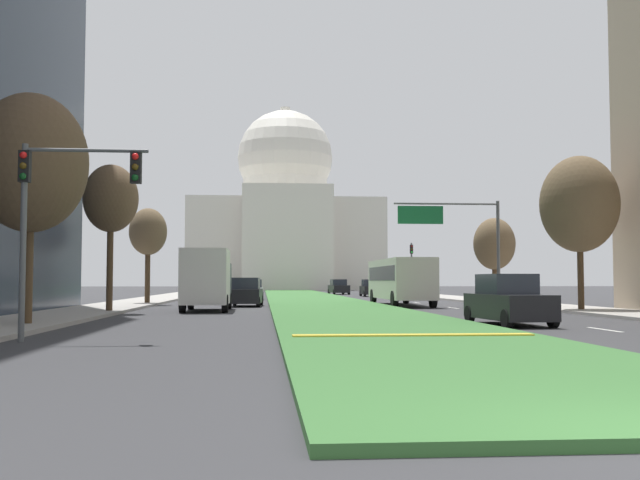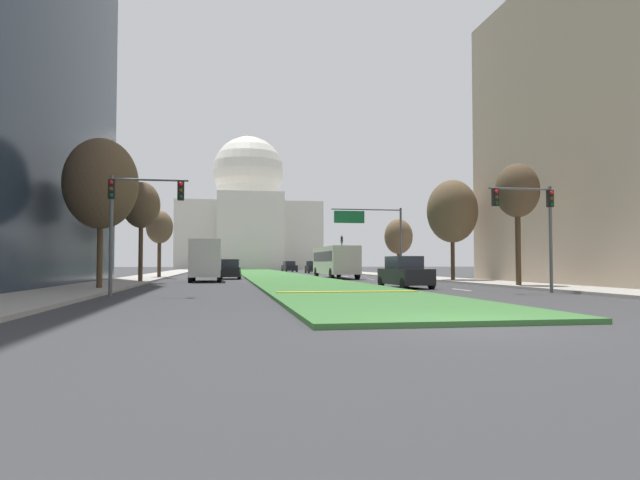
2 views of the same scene
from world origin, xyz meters
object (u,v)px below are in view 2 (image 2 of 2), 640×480
object	(u,v)px
traffic_light_near_left	(132,208)
sedan_very_far	(289,267)
overhead_guide_sign	(374,227)
street_tree_left_near	(101,184)
sedan_lead_stopped	(405,273)
city_bus	(335,260)
street_tree_right_far	(399,237)
capitol_building	(248,217)
box_truck_delivery	(206,260)
street_tree_right_mid	(452,211)
traffic_light_near_right	(535,215)
sedan_far_horizon	(313,267)
traffic_light_far_right	(342,249)
street_tree_left_far	(160,228)
sedan_distant	(230,268)
street_tree_left_mid	(141,206)
sedan_midblock	(230,270)
street_tree_right_near	(517,192)

from	to	relation	value
traffic_light_near_left	sedan_very_far	xyz separation A→B (m)	(14.23, 65.35, -2.98)
overhead_guide_sign	street_tree_left_near	size ratio (longest dim) A/B	0.81
sedan_lead_stopped	city_bus	bearing A→B (deg)	89.99
street_tree_right_far	capitol_building	bearing A→B (deg)	98.66
box_truck_delivery	city_bus	bearing A→B (deg)	33.97
box_truck_delivery	street_tree_right_mid	bearing A→B (deg)	-8.55
street_tree_right_mid	traffic_light_near_right	bearing A→B (deg)	-99.37
capitol_building	sedan_far_horizon	size ratio (longest dim) A/B	7.83
city_bus	traffic_light_far_right	bearing A→B (deg)	76.58
traffic_light_near_left	street_tree_left_near	size ratio (longest dim) A/B	0.64
traffic_light_far_right	sedan_far_horizon	size ratio (longest dim) A/B	1.24
street_tree_right_mid	street_tree_left_far	world-z (taller)	street_tree_right_mid
capitol_building	street_tree_right_far	size ratio (longest dim) A/B	5.49
sedan_distant	sedan_far_horizon	distance (m)	16.84
traffic_light_near_right	street_tree_right_mid	distance (m)	16.75
overhead_guide_sign	box_truck_delivery	world-z (taller)	overhead_guide_sign
street_tree_right_far	sedan_distant	size ratio (longest dim) A/B	1.42
traffic_light_near_right	box_truck_delivery	world-z (taller)	traffic_light_near_right
overhead_guide_sign	street_tree_left_mid	world-z (taller)	street_tree_left_mid
overhead_guide_sign	sedan_far_horizon	size ratio (longest dim) A/B	1.56
street_tree_left_far	sedan_midblock	xyz separation A→B (m)	(6.52, -3.15, -3.93)
capitol_building	traffic_light_far_right	distance (m)	62.34
street_tree_right_far	sedan_lead_stopped	world-z (taller)	street_tree_right_far
sedan_distant	box_truck_delivery	world-z (taller)	box_truck_delivery
street_tree_right_mid	sedan_distant	world-z (taller)	street_tree_right_mid
sedan_far_horizon	city_bus	world-z (taller)	city_bus
sedan_lead_stopped	capitol_building	bearing A→B (deg)	92.67
traffic_light_near_right	street_tree_left_far	world-z (taller)	street_tree_left_far
sedan_far_horizon	sedan_very_far	xyz separation A→B (m)	(-2.15, 10.93, 0.01)
street_tree_right_near	sedan_distant	size ratio (longest dim) A/B	1.75
street_tree_left_mid	street_tree_right_far	size ratio (longest dim) A/B	1.22
traffic_light_near_left	sedan_lead_stopped	bearing A→B (deg)	23.89
sedan_very_far	traffic_light_near_right	bearing A→B (deg)	-85.99
sedan_far_horizon	city_bus	size ratio (longest dim) A/B	0.38
street_tree_left_mid	sedan_midblock	xyz separation A→B (m)	(6.41, 9.47, -4.73)
street_tree_left_mid	sedan_lead_stopped	xyz separation A→B (m)	(16.28, -10.52, -4.71)
sedan_lead_stopped	sedan_very_far	distance (m)	59.03
overhead_guide_sign	street_tree_left_near	xyz separation A→B (m)	(-19.92, -18.29, 0.95)
street_tree_left_mid	city_bus	world-z (taller)	street_tree_left_mid
sedan_far_horizon	sedan_lead_stopped	bearing A→B (deg)	-92.52
sedan_very_far	box_truck_delivery	world-z (taller)	box_truck_delivery
capitol_building	sedan_far_horizon	world-z (taller)	capitol_building
street_tree_right_mid	sedan_far_horizon	xyz separation A→B (m)	(-5.14, 37.90, -4.68)
sedan_very_far	box_truck_delivery	distance (m)	47.46
street_tree_right_near	street_tree_right_mid	world-z (taller)	street_tree_right_mid
traffic_light_near_right	street_tree_right_mid	bearing A→B (deg)	80.63
capitol_building	traffic_light_near_right	distance (m)	111.33
street_tree_right_mid	sedan_very_far	size ratio (longest dim) A/B	1.68
traffic_light_near_right	overhead_guide_sign	xyz separation A→B (m)	(-1.45, 24.34, 0.89)
street_tree_right_mid	sedan_distant	distance (m)	31.31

